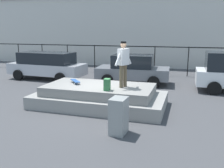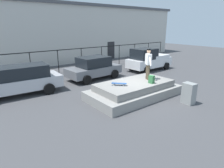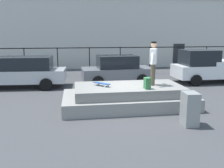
{
  "view_description": "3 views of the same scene",
  "coord_description": "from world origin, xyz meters",
  "px_view_note": "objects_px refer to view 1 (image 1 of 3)",
  "views": [
    {
      "loc": [
        3.29,
        -8.93,
        2.97
      ],
      "look_at": [
        0.15,
        1.17,
        0.68
      ],
      "focal_mm": 39.63,
      "sensor_mm": 36.0,
      "label": 1
    },
    {
      "loc": [
        -7.23,
        -7.19,
        3.81
      ],
      "look_at": [
        -0.58,
        1.35,
        0.53
      ],
      "focal_mm": 30.93,
      "sensor_mm": 36.0,
      "label": 2
    },
    {
      "loc": [
        -2.14,
        -9.47,
        2.9
      ],
      "look_at": [
        -0.6,
        0.64,
        0.8
      ],
      "focal_mm": 39.88,
      "sensor_mm": 36.0,
      "label": 3
    }
  ],
  "objects_px": {
    "skateboarder": "(123,61)",
    "skateboard": "(75,81)",
    "car_grey_sedan_mid": "(133,69)",
    "utility_box": "(119,116)",
    "car_silver_hatchback_near": "(47,65)",
    "backpack": "(107,85)"
  },
  "relations": [
    {
      "from": "skateboarder",
      "to": "skateboard",
      "type": "xyz_separation_m",
      "value": [
        -2.05,
        0.09,
        -0.9
      ]
    },
    {
      "from": "car_silver_hatchback_near",
      "to": "car_grey_sedan_mid",
      "type": "xyz_separation_m",
      "value": [
        5.34,
        0.33,
        -0.06
      ]
    },
    {
      "from": "car_silver_hatchback_near",
      "to": "utility_box",
      "type": "relative_size",
      "value": 4.51
    },
    {
      "from": "skateboarder",
      "to": "car_silver_hatchback_near",
      "type": "height_order",
      "value": "skateboarder"
    },
    {
      "from": "backpack",
      "to": "utility_box",
      "type": "xyz_separation_m",
      "value": [
        0.92,
        -1.69,
        -0.52
      ]
    },
    {
      "from": "skateboard",
      "to": "utility_box",
      "type": "xyz_separation_m",
      "value": [
        2.54,
        -2.45,
        -0.41
      ]
    },
    {
      "from": "skateboard",
      "to": "car_grey_sedan_mid",
      "type": "height_order",
      "value": "car_grey_sedan_mid"
    },
    {
      "from": "car_silver_hatchback_near",
      "to": "car_grey_sedan_mid",
      "type": "bearing_deg",
      "value": 3.58
    },
    {
      "from": "car_silver_hatchback_near",
      "to": "utility_box",
      "type": "bearing_deg",
      "value": -45.87
    },
    {
      "from": "skateboard",
      "to": "skateboarder",
      "type": "bearing_deg",
      "value": -2.5
    },
    {
      "from": "skateboard",
      "to": "car_grey_sedan_mid",
      "type": "xyz_separation_m",
      "value": [
        1.4,
        4.57,
        -0.12
      ]
    },
    {
      "from": "backpack",
      "to": "car_grey_sedan_mid",
      "type": "relative_size",
      "value": 0.1
    },
    {
      "from": "skateboard",
      "to": "backpack",
      "type": "distance_m",
      "value": 1.8
    },
    {
      "from": "car_silver_hatchback_near",
      "to": "car_grey_sedan_mid",
      "type": "height_order",
      "value": "car_silver_hatchback_near"
    },
    {
      "from": "skateboarder",
      "to": "backpack",
      "type": "height_order",
      "value": "skateboarder"
    },
    {
      "from": "skateboard",
      "to": "car_silver_hatchback_near",
      "type": "relative_size",
      "value": 0.15
    },
    {
      "from": "car_silver_hatchback_near",
      "to": "backpack",
      "type": "bearing_deg",
      "value": -41.87
    },
    {
      "from": "car_grey_sedan_mid",
      "to": "utility_box",
      "type": "height_order",
      "value": "car_grey_sedan_mid"
    },
    {
      "from": "backpack",
      "to": "car_silver_hatchback_near",
      "type": "height_order",
      "value": "car_silver_hatchback_near"
    },
    {
      "from": "skateboard",
      "to": "backpack",
      "type": "bearing_deg",
      "value": -24.88
    },
    {
      "from": "skateboard",
      "to": "backpack",
      "type": "xyz_separation_m",
      "value": [
        1.63,
        -0.76,
        0.11
      ]
    },
    {
      "from": "skateboarder",
      "to": "skateboard",
      "type": "distance_m",
      "value": 2.24
    }
  ]
}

